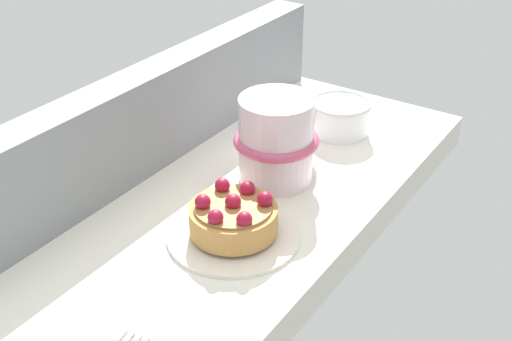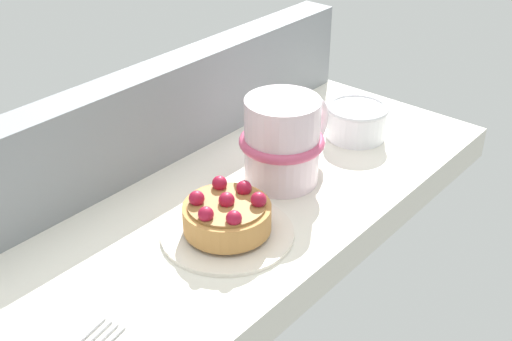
{
  "view_description": "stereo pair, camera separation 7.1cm",
  "coord_description": "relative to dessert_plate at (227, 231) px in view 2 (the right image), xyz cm",
  "views": [
    {
      "loc": [
        -47.45,
        -37.13,
        40.79
      ],
      "look_at": [
        3.24,
        -3.39,
        4.52
      ],
      "focal_mm": 46.36,
      "sensor_mm": 36.0,
      "label": 1
    },
    {
      "loc": [
        -43.19,
        -42.78,
        40.79
      ],
      "look_at": [
        3.24,
        -3.39,
        4.52
      ],
      "focal_mm": 46.36,
      "sensor_mm": 36.0,
      "label": 2
    }
  ],
  "objects": [
    {
      "name": "dessert_plate",
      "position": [
        0.0,
        0.0,
        0.0
      ],
      "size": [
        13.85,
        13.85,
        0.91
      ],
      "color": "silver",
      "rests_on": "ground_plane"
    },
    {
      "name": "ground_plane",
      "position": [
        2.84,
        4.67,
        -2.52
      ],
      "size": [
        75.3,
        30.31,
        4.18
      ],
      "primitive_type": "cube",
      "color": "silver"
    },
    {
      "name": "coffee_mug",
      "position": [
        12.48,
        2.57,
        4.73
      ],
      "size": [
        13.74,
        9.87,
        10.32
      ],
      "color": "silver",
      "rests_on": "ground_plane"
    },
    {
      "name": "sugar_bowl",
      "position": [
        27.07,
        1.87,
        1.94
      ],
      "size": [
        8.1,
        8.1,
        4.46
      ],
      "color": "white",
      "rests_on": "ground_plane"
    },
    {
      "name": "window_rail_back",
      "position": [
        2.84,
        17.47,
        5.52
      ],
      "size": [
        73.79,
        4.71,
        11.9
      ],
      "primitive_type": "cube",
      "color": "gray",
      "rests_on": "ground_plane"
    },
    {
      "name": "raspberry_tart",
      "position": [
        0.01,
        -0.0,
        2.17
      ],
      "size": [
        9.09,
        9.09,
        4.33
      ],
      "color": "#B77F42",
      "rests_on": "dessert_plate"
    }
  ]
}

